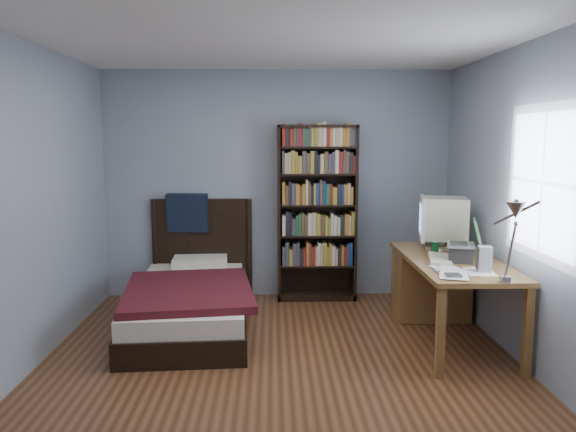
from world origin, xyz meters
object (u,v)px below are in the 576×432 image
object	(u,v)px
desk_lamp	(515,219)
bed	(191,297)
desk	(436,281)
speaker	(485,259)
laptop	(463,249)
keyboard	(440,259)
soda_can	(435,248)
bookshelf	(317,213)
crt_monitor	(442,219)

from	to	relation	value
desk_lamp	bed	bearing A→B (deg)	144.01
desk	speaker	xyz separation A→B (m)	(0.10, -0.93, 0.41)
laptop	desk_lamp	size ratio (longest dim) A/B	0.56
speaker	desk	bearing A→B (deg)	105.62
desk_lamp	bed	distance (m)	3.06
bed	keyboard	bearing A→B (deg)	-15.13
soda_can	desk	bearing A→B (deg)	69.11
desk_lamp	bookshelf	size ratio (longest dim) A/B	0.34
crt_monitor	bed	size ratio (longest dim) A/B	0.23
soda_can	bed	xyz separation A→B (m)	(-2.23, 0.35, -0.54)
bookshelf	desk	bearing A→B (deg)	-39.17
crt_monitor	speaker	size ratio (longest dim) A/B	2.51
desk	desk_lamp	world-z (taller)	desk_lamp
speaker	bed	world-z (taller)	bed
speaker	bookshelf	xyz separation A→B (m)	(-1.17, 1.80, 0.13)
laptop	bed	distance (m)	2.54
desk_lamp	bed	size ratio (longest dim) A/B	0.30
desk	crt_monitor	distance (m)	0.59
crt_monitor	keyboard	size ratio (longest dim) A/B	1.13
desk_lamp	bookshelf	world-z (taller)	bookshelf
keyboard	bookshelf	world-z (taller)	bookshelf
speaker	soda_can	bearing A→B (deg)	117.37
desk	laptop	bearing A→B (deg)	-84.66
soda_can	bookshelf	size ratio (longest dim) A/B	0.06
speaker	bookshelf	distance (m)	2.15
bookshelf	bed	bearing A→B (deg)	-147.45
desk_lamp	keyboard	distance (m)	1.23
crt_monitor	soda_can	xyz separation A→B (m)	(-0.15, -0.30, -0.22)
laptop	soda_can	size ratio (longest dim) A/B	3.04
laptop	keyboard	xyz separation A→B (m)	(-0.19, 0.02, -0.09)
keyboard	speaker	size ratio (longest dim) A/B	2.22
crt_monitor	laptop	xyz separation A→B (m)	(0.01, -0.57, -0.18)
crt_monitor	bookshelf	distance (m)	1.41
desk	speaker	world-z (taller)	speaker
desk	desk_lamp	distance (m)	1.84
bed	desk_lamp	bearing A→B (deg)	-35.99
crt_monitor	laptop	world-z (taller)	crt_monitor
laptop	bed	world-z (taller)	bed
desk_lamp	bookshelf	xyz separation A→B (m)	(-1.08, 2.51, -0.30)
desk	laptop	distance (m)	0.69
desk_lamp	laptop	bearing A→B (deg)	87.42
bookshelf	bed	size ratio (longest dim) A/B	0.88
soda_can	bed	distance (m)	2.32
desk	bed	world-z (taller)	bed
crt_monitor	bed	bearing A→B (deg)	178.70
keyboard	bed	bearing A→B (deg)	177.56
desk	soda_can	world-z (taller)	soda_can
keyboard	crt_monitor	bearing A→B (deg)	85.00
desk	laptop	size ratio (longest dim) A/B	4.55
laptop	bookshelf	world-z (taller)	bookshelf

